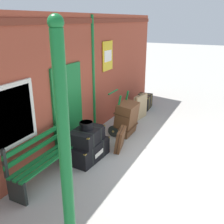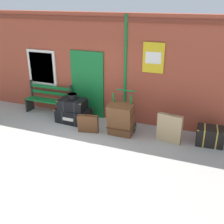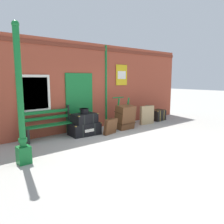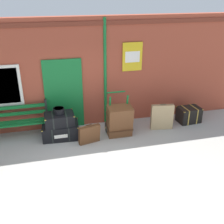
{
  "view_description": "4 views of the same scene",
  "coord_description": "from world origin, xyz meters",
  "px_view_note": "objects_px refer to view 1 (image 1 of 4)",
  "views": [
    {
      "loc": [
        -5.08,
        -1.03,
        3.06
      ],
      "look_at": [
        0.88,
        1.9,
        0.65
      ],
      "focal_mm": 41.17,
      "sensor_mm": 36.0,
      "label": 1
    },
    {
      "loc": [
        3.33,
        -4.97,
        3.58
      ],
      "look_at": [
        0.74,
        1.63,
        0.6
      ],
      "focal_mm": 43.8,
      "sensor_mm": 36.0,
      "label": 2
    },
    {
      "loc": [
        -4.54,
        -4.36,
        1.93
      ],
      "look_at": [
        0.47,
        1.63,
        0.7
      ],
      "focal_mm": 34.93,
      "sensor_mm": 36.0,
      "label": 3
    },
    {
      "loc": [
        -0.8,
        -5.04,
        3.89
      ],
      "look_at": [
        0.84,
        1.61,
        0.73
      ],
      "focal_mm": 43.3,
      "sensor_mm": 36.0,
      "label": 4
    }
  ],
  "objects_px": {
    "lamp_post": "(67,188)",
    "steamer_trunk_middle": "(87,136)",
    "steamer_trunk_base": "(87,150)",
    "large_brown_trunk": "(126,119)",
    "round_hatbox": "(86,125)",
    "platform_bench": "(43,160)",
    "suitcase_beige": "(120,139)",
    "corner_trunk": "(144,102)",
    "porters_trolley": "(121,124)",
    "suitcase_caramel": "(140,107)"
  },
  "relations": [
    {
      "from": "platform_bench",
      "to": "suitcase_beige",
      "type": "xyz_separation_m",
      "value": [
        1.84,
        -0.85,
        -0.17
      ]
    },
    {
      "from": "large_brown_trunk",
      "to": "suitcase_beige",
      "type": "bearing_deg",
      "value": -165.74
    },
    {
      "from": "lamp_post",
      "to": "suitcase_beige",
      "type": "xyz_separation_m",
      "value": [
        3.18,
        0.76,
        -0.92
      ]
    },
    {
      "from": "suitcase_beige",
      "to": "steamer_trunk_middle",
      "type": "bearing_deg",
      "value": 146.51
    },
    {
      "from": "platform_bench",
      "to": "suitcase_beige",
      "type": "bearing_deg",
      "value": -24.93
    },
    {
      "from": "steamer_trunk_middle",
      "to": "porters_trolley",
      "type": "bearing_deg",
      "value": -3.06
    },
    {
      "from": "steamer_trunk_middle",
      "to": "large_brown_trunk",
      "type": "bearing_deg",
      "value": -9.01
    },
    {
      "from": "steamer_trunk_base",
      "to": "corner_trunk",
      "type": "bearing_deg",
      "value": 0.54
    },
    {
      "from": "steamer_trunk_middle",
      "to": "round_hatbox",
      "type": "height_order",
      "value": "round_hatbox"
    },
    {
      "from": "steamer_trunk_base",
      "to": "large_brown_trunk",
      "type": "bearing_deg",
      "value": -9.76
    },
    {
      "from": "steamer_trunk_base",
      "to": "round_hatbox",
      "type": "xyz_separation_m",
      "value": [
        0.0,
        -0.01,
        0.63
      ]
    },
    {
      "from": "round_hatbox",
      "to": "suitcase_beige",
      "type": "relative_size",
      "value": 0.51
    },
    {
      "from": "steamer_trunk_middle",
      "to": "suitcase_caramel",
      "type": "xyz_separation_m",
      "value": [
        2.99,
        -0.18,
        -0.19
      ]
    },
    {
      "from": "porters_trolley",
      "to": "suitcase_beige",
      "type": "relative_size",
      "value": 1.95
    },
    {
      "from": "round_hatbox",
      "to": "corner_trunk",
      "type": "distance_m",
      "value": 4.05
    },
    {
      "from": "lamp_post",
      "to": "steamer_trunk_middle",
      "type": "bearing_deg",
      "value": 27.18
    },
    {
      "from": "platform_bench",
      "to": "porters_trolley",
      "type": "relative_size",
      "value": 1.33
    },
    {
      "from": "corner_trunk",
      "to": "steamer_trunk_base",
      "type": "bearing_deg",
      "value": -179.46
    },
    {
      "from": "steamer_trunk_base",
      "to": "porters_trolley",
      "type": "relative_size",
      "value": 0.87
    },
    {
      "from": "round_hatbox",
      "to": "suitcase_caramel",
      "type": "height_order",
      "value": "round_hatbox"
    },
    {
      "from": "lamp_post",
      "to": "steamer_trunk_base",
      "type": "xyz_separation_m",
      "value": [
        2.44,
        1.27,
        -0.98
      ]
    },
    {
      "from": "platform_bench",
      "to": "suitcase_beige",
      "type": "height_order",
      "value": "platform_bench"
    },
    {
      "from": "round_hatbox",
      "to": "platform_bench",
      "type": "bearing_deg",
      "value": 162.32
    },
    {
      "from": "steamer_trunk_base",
      "to": "large_brown_trunk",
      "type": "height_order",
      "value": "large_brown_trunk"
    },
    {
      "from": "suitcase_beige",
      "to": "corner_trunk",
      "type": "relative_size",
      "value": 0.85
    },
    {
      "from": "suitcase_caramel",
      "to": "corner_trunk",
      "type": "relative_size",
      "value": 1.13
    },
    {
      "from": "steamer_trunk_middle",
      "to": "suitcase_caramel",
      "type": "relative_size",
      "value": 1.02
    },
    {
      "from": "steamer_trunk_middle",
      "to": "porters_trolley",
      "type": "xyz_separation_m",
      "value": [
        1.65,
        -0.09,
        -0.31
      ]
    },
    {
      "from": "platform_bench",
      "to": "lamp_post",
      "type": "bearing_deg",
      "value": -129.86
    },
    {
      "from": "round_hatbox",
      "to": "lamp_post",
      "type": "bearing_deg",
      "value": -152.76
    },
    {
      "from": "steamer_trunk_base",
      "to": "suitcase_beige",
      "type": "relative_size",
      "value": 1.71
    },
    {
      "from": "lamp_post",
      "to": "platform_bench",
      "type": "xyz_separation_m",
      "value": [
        1.34,
        1.61,
        -0.74
      ]
    },
    {
      "from": "suitcase_caramel",
      "to": "suitcase_beige",
      "type": "relative_size",
      "value": 1.32
    },
    {
      "from": "steamer_trunk_middle",
      "to": "large_brown_trunk",
      "type": "distance_m",
      "value": 1.68
    },
    {
      "from": "lamp_post",
      "to": "corner_trunk",
      "type": "xyz_separation_m",
      "value": [
        6.45,
        1.31,
        -0.95
      ]
    },
    {
      "from": "platform_bench",
      "to": "porters_trolley",
      "type": "bearing_deg",
      "value": -9.28
    },
    {
      "from": "suitcase_beige",
      "to": "suitcase_caramel",
      "type": "bearing_deg",
      "value": 7.92
    },
    {
      "from": "round_hatbox",
      "to": "large_brown_trunk",
      "type": "bearing_deg",
      "value": -9.38
    },
    {
      "from": "steamer_trunk_middle",
      "to": "suitcase_beige",
      "type": "relative_size",
      "value": 1.35
    },
    {
      "from": "suitcase_beige",
      "to": "corner_trunk",
      "type": "bearing_deg",
      "value": 9.57
    },
    {
      "from": "steamer_trunk_middle",
      "to": "suitcase_beige",
      "type": "height_order",
      "value": "steamer_trunk_middle"
    },
    {
      "from": "steamer_trunk_base",
      "to": "porters_trolley",
      "type": "distance_m",
      "value": 1.65
    },
    {
      "from": "steamer_trunk_base",
      "to": "corner_trunk",
      "type": "xyz_separation_m",
      "value": [
        4.01,
        0.04,
        0.03
      ]
    },
    {
      "from": "suitcase_beige",
      "to": "corner_trunk",
      "type": "distance_m",
      "value": 3.32
    },
    {
      "from": "platform_bench",
      "to": "corner_trunk",
      "type": "bearing_deg",
      "value": -3.39
    },
    {
      "from": "platform_bench",
      "to": "large_brown_trunk",
      "type": "bearing_deg",
      "value": -12.78
    },
    {
      "from": "platform_bench",
      "to": "steamer_trunk_base",
      "type": "relative_size",
      "value": 1.52
    },
    {
      "from": "round_hatbox",
      "to": "steamer_trunk_middle",
      "type": "bearing_deg",
      "value": -139.82
    },
    {
      "from": "steamer_trunk_base",
      "to": "large_brown_trunk",
      "type": "relative_size",
      "value": 1.13
    },
    {
      "from": "platform_bench",
      "to": "suitcase_caramel",
      "type": "height_order",
      "value": "platform_bench"
    }
  ]
}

